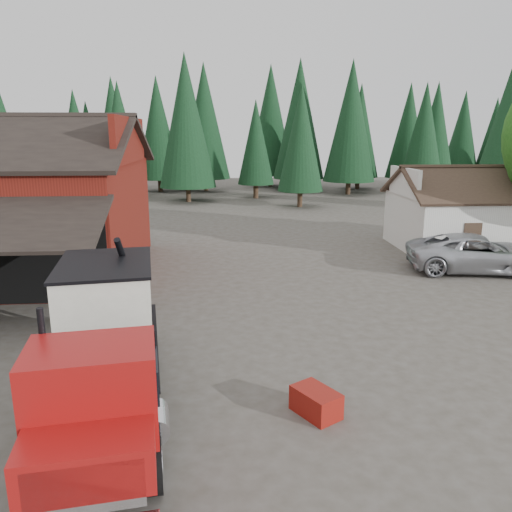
{
  "coord_description": "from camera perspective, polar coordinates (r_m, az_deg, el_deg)",
  "views": [
    {
      "loc": [
        -0.85,
        -13.42,
        6.27
      ],
      "look_at": [
        0.39,
        4.72,
        1.8
      ],
      "focal_mm": 35.0,
      "sensor_mm": 36.0,
      "label": 1
    }
  ],
  "objects": [
    {
      "name": "ground",
      "position": [
        14.84,
        -0.28,
        -11.19
      ],
      "size": [
        120.0,
        120.0,
        0.0
      ],
      "primitive_type": "plane",
      "color": "#464137",
      "rests_on": "ground"
    },
    {
      "name": "red_barn",
      "position": [
        25.69,
        -27.23,
        4.27
      ],
      "size": [
        12.8,
        13.63,
        7.18
      ],
      "color": "maroon",
      "rests_on": "ground"
    },
    {
      "name": "farmhouse",
      "position": [
        30.18,
        23.5,
        3.89
      ],
      "size": [
        8.6,
        6.42,
        4.65
      ],
      "color": "silver",
      "rests_on": "ground"
    },
    {
      "name": "conifer_backdrop",
      "position": [
        55.78,
        -3.05,
        7.34
      ],
      "size": [
        76.0,
        16.0,
        16.0
      ],
      "primitive_type": null,
      "color": "black",
      "rests_on": "ground"
    },
    {
      "name": "near_pine_b",
      "position": [
        43.96,
        5.18,
        13.26
      ],
      "size": [
        3.96,
        3.96,
        10.4
      ],
      "color": "#382619",
      "rests_on": "ground"
    },
    {
      "name": "near_pine_c",
      "position": [
        45.57,
        26.93,
        13.15
      ],
      "size": [
        4.84,
        4.84,
        12.4
      ],
      "color": "#382619",
      "rests_on": "ground"
    },
    {
      "name": "near_pine_d",
      "position": [
        47.54,
        -7.99,
        15.03
      ],
      "size": [
        5.28,
        5.28,
        13.4
      ],
      "color": "#382619",
      "rests_on": "ground"
    },
    {
      "name": "feed_truck",
      "position": [
        11.69,
        -16.93,
        -9.52
      ],
      "size": [
        3.4,
        8.58,
        3.77
      ],
      "rotation": [
        0.0,
        0.0,
        0.14
      ],
      "color": "black",
      "rests_on": "ground"
    },
    {
      "name": "silver_car",
      "position": [
        25.32,
        23.94,
        0.28
      ],
      "size": [
        6.63,
        3.84,
        1.74
      ],
      "primitive_type": "imported",
      "rotation": [
        0.0,
        0.0,
        1.41
      ],
      "color": "#B9BBC1",
      "rests_on": "ground"
    },
    {
      "name": "equip_box",
      "position": [
        11.96,
        6.86,
        -16.25
      ],
      "size": [
        1.18,
        1.3,
        0.6
      ],
      "primitive_type": "cube",
      "rotation": [
        0.0,
        0.0,
        0.56
      ],
      "color": "maroon",
      "rests_on": "ground"
    }
  ]
}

